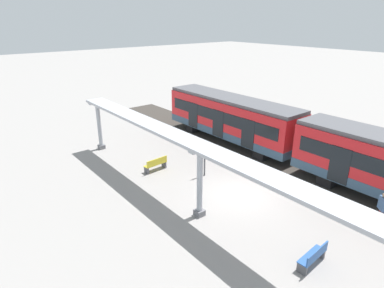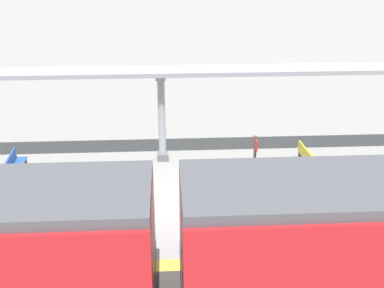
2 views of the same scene
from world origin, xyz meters
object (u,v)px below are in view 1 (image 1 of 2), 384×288
canopy_pillar_second (200,183)px  passenger_waiting_near_edge (383,205)px  canopy_pillar_nearest (99,126)px  bench_near_end (314,257)px  train_near_carriage (231,119)px  bench_mid_platform (156,164)px  platform_info_sign (205,155)px

canopy_pillar_second → passenger_waiting_near_edge: canopy_pillar_second is taller
canopy_pillar_nearest → canopy_pillar_second: 11.09m
canopy_pillar_nearest → canopy_pillar_second: same height
bench_near_end → passenger_waiting_near_edge: 4.79m
train_near_carriage → bench_near_end: (7.23, 11.66, -1.38)m
train_near_carriage → bench_mid_platform: bearing=6.2°
bench_near_end → platform_info_sign: 8.69m
canopy_pillar_second → bench_mid_platform: bearing=-101.2°
canopy_pillar_second → platform_info_sign: 4.30m
bench_near_end → passenger_waiting_near_edge: size_ratio=0.89×
bench_mid_platform → passenger_waiting_near_edge: size_ratio=0.89×
canopy_pillar_nearest → bench_near_end: canopy_pillar_nearest is taller
bench_mid_platform → passenger_waiting_near_edge: (-4.79, 11.30, 0.62)m
train_near_carriage → bench_near_end: size_ratio=7.65×
bench_near_end → canopy_pillar_nearest: bearing=-86.0°
train_near_carriage → bench_near_end: bearing=58.2°
bench_mid_platform → platform_info_sign: 3.20m
train_near_carriage → passenger_waiting_near_edge: (2.51, 12.10, -0.76)m
bench_near_end → bench_mid_platform: (0.07, -10.86, 0.00)m
platform_info_sign → passenger_waiting_near_edge: bearing=108.0°
bench_near_end → bench_mid_platform: bearing=-89.6°
canopy_pillar_nearest → canopy_pillar_second: size_ratio=1.00×
canopy_pillar_second → bench_mid_platform: size_ratio=2.30×
train_near_carriage → passenger_waiting_near_edge: 12.38m
canopy_pillar_nearest → bench_mid_platform: size_ratio=2.30×
train_near_carriage → canopy_pillar_second: size_ratio=3.32×
canopy_pillar_nearest → bench_mid_platform: canopy_pillar_nearest is taller
bench_mid_platform → passenger_waiting_near_edge: bearing=113.0°
platform_info_sign → passenger_waiting_near_edge: size_ratio=1.29×
train_near_carriage → canopy_pillar_nearest: bearing=-29.9°
canopy_pillar_second → platform_info_sign: bearing=-134.3°
train_near_carriage → bench_mid_platform: train_near_carriage is taller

